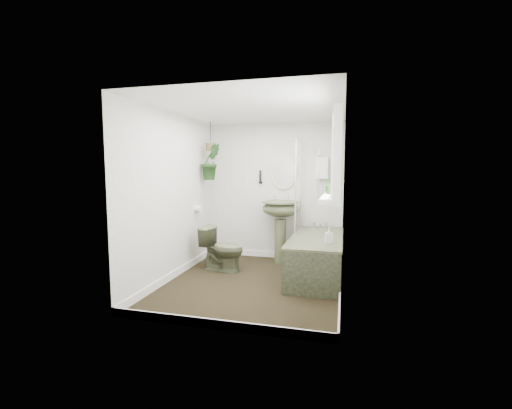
# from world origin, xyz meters

# --- Properties ---
(floor) EXTENTS (2.30, 2.80, 0.02)m
(floor) POSITION_xyz_m (0.00, 0.00, -0.01)
(floor) COLOR black
(floor) RESTS_ON ground
(ceiling) EXTENTS (2.30, 2.80, 0.02)m
(ceiling) POSITION_xyz_m (0.00, 0.00, 2.31)
(ceiling) COLOR white
(ceiling) RESTS_ON ground
(wall_back) EXTENTS (2.30, 0.02, 2.30)m
(wall_back) POSITION_xyz_m (0.00, 1.41, 1.15)
(wall_back) COLOR white
(wall_back) RESTS_ON ground
(wall_front) EXTENTS (2.30, 0.02, 2.30)m
(wall_front) POSITION_xyz_m (0.00, -1.41, 1.15)
(wall_front) COLOR white
(wall_front) RESTS_ON ground
(wall_left) EXTENTS (0.02, 2.80, 2.30)m
(wall_left) POSITION_xyz_m (-1.16, 0.00, 1.15)
(wall_left) COLOR white
(wall_left) RESTS_ON ground
(wall_right) EXTENTS (0.02, 2.80, 2.30)m
(wall_right) POSITION_xyz_m (1.16, 0.00, 1.15)
(wall_right) COLOR white
(wall_right) RESTS_ON ground
(skirting) EXTENTS (2.30, 2.80, 0.10)m
(skirting) POSITION_xyz_m (0.00, 0.00, 0.05)
(skirting) COLOR white
(skirting) RESTS_ON floor
(bathtub) EXTENTS (0.72, 1.72, 0.58)m
(bathtub) POSITION_xyz_m (0.80, 0.50, 0.29)
(bathtub) COLOR #4B5136
(bathtub) RESTS_ON floor
(bath_screen) EXTENTS (0.04, 0.72, 1.40)m
(bath_screen) POSITION_xyz_m (0.47, 0.99, 1.28)
(bath_screen) COLOR silver
(bath_screen) RESTS_ON bathtub
(shower_box) EXTENTS (0.20, 0.10, 0.35)m
(shower_box) POSITION_xyz_m (0.80, 1.34, 1.55)
(shower_box) COLOR white
(shower_box) RESTS_ON wall_back
(oval_mirror) EXTENTS (0.46, 0.03, 0.62)m
(oval_mirror) POSITION_xyz_m (0.16, 1.37, 1.50)
(oval_mirror) COLOR beige
(oval_mirror) RESTS_ON wall_back
(wall_sconce) EXTENTS (0.04, 0.04, 0.22)m
(wall_sconce) POSITION_xyz_m (-0.24, 1.36, 1.40)
(wall_sconce) COLOR black
(wall_sconce) RESTS_ON wall_back
(toilet_roll_holder) EXTENTS (0.11, 0.11, 0.11)m
(toilet_roll_holder) POSITION_xyz_m (-1.10, 0.70, 0.90)
(toilet_roll_holder) COLOR white
(toilet_roll_holder) RESTS_ON wall_left
(window_recess) EXTENTS (0.08, 1.00, 0.90)m
(window_recess) POSITION_xyz_m (1.09, -0.70, 1.65)
(window_recess) COLOR white
(window_recess) RESTS_ON wall_right
(window_sill) EXTENTS (0.18, 1.00, 0.04)m
(window_sill) POSITION_xyz_m (1.02, -0.70, 1.23)
(window_sill) COLOR white
(window_sill) RESTS_ON wall_right
(window_blinds) EXTENTS (0.01, 0.86, 0.76)m
(window_blinds) POSITION_xyz_m (1.04, -0.70, 1.65)
(window_blinds) COLOR white
(window_blinds) RESTS_ON wall_right
(toilet) EXTENTS (0.70, 0.45, 0.67)m
(toilet) POSITION_xyz_m (-0.60, 0.45, 0.33)
(toilet) COLOR #4B5136
(toilet) RESTS_ON floor
(pedestal_sink) EXTENTS (0.68, 0.61, 1.02)m
(pedestal_sink) POSITION_xyz_m (0.16, 1.10, 0.51)
(pedestal_sink) COLOR #4B5136
(pedestal_sink) RESTS_ON floor
(sill_plant) EXTENTS (0.25, 0.23, 0.22)m
(sill_plant) POSITION_xyz_m (1.02, -0.40, 1.36)
(sill_plant) COLOR black
(sill_plant) RESTS_ON window_sill
(hanging_plant) EXTENTS (0.41, 0.42, 0.60)m
(hanging_plant) POSITION_xyz_m (-0.97, 0.95, 1.65)
(hanging_plant) COLOR black
(hanging_plant) RESTS_ON ceiling
(soap_bottle) EXTENTS (0.11, 0.11, 0.20)m
(soap_bottle) POSITION_xyz_m (0.98, 0.10, 0.68)
(soap_bottle) COLOR black
(soap_bottle) RESTS_ON bathtub
(hanging_pot) EXTENTS (0.16, 0.16, 0.12)m
(hanging_pot) POSITION_xyz_m (-0.97, 0.95, 1.89)
(hanging_pot) COLOR brown
(hanging_pot) RESTS_ON ceiling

